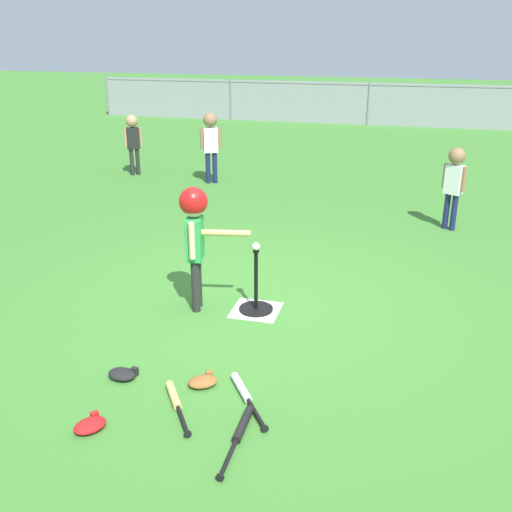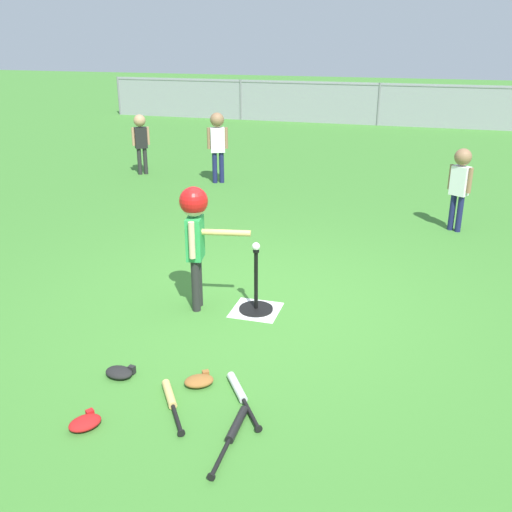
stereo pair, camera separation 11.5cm
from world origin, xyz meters
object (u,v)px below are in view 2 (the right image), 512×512
(fielder_deep_right, at_px, (460,179))
(fielder_deep_center, at_px, (141,136))
(glove_by_plate, at_px, (199,381))
(spare_bat_wood, at_px, (171,399))
(spare_bat_silver, at_px, (240,392))
(glove_tossed_aside, at_px, (85,422))
(baseball_on_tee, at_px, (256,246))
(fielder_deep_left, at_px, (217,138))
(glove_near_bats, at_px, (120,372))
(batter_child, at_px, (195,224))
(spare_bat_black, at_px, (234,431))
(batting_tee, at_px, (256,301))

(fielder_deep_right, bearing_deg, fielder_deep_center, 161.71)
(glove_by_plate, bearing_deg, spare_bat_wood, -112.62)
(spare_bat_silver, bearing_deg, glove_tossed_aside, -144.70)
(baseball_on_tee, xyz_separation_m, fielder_deep_left, (-2.02, 4.57, 0.13))
(fielder_deep_left, xyz_separation_m, glove_by_plate, (1.96, -5.87, -0.73))
(fielder_deep_right, bearing_deg, glove_by_plate, -113.94)
(spare_bat_silver, distance_m, glove_near_bats, 0.96)
(batter_child, xyz_separation_m, fielder_deep_left, (-1.48, 4.67, -0.07))
(fielder_deep_center, xyz_separation_m, spare_bat_black, (3.94, -6.56, -0.66))
(glove_by_plate, bearing_deg, glove_near_bats, -174.03)
(batting_tee, relative_size, glove_near_bats, 2.52)
(batter_child, height_order, spare_bat_silver, batter_child)
(baseball_on_tee, distance_m, spare_bat_black, 1.92)
(baseball_on_tee, distance_m, glove_by_plate, 1.44)
(fielder_deep_right, bearing_deg, batting_tee, -121.75)
(fielder_deep_right, xyz_separation_m, glove_near_bats, (-2.53, -4.36, -0.66))
(batting_tee, height_order, fielder_deep_right, fielder_deep_right)
(glove_near_bats, xyz_separation_m, glove_tossed_aside, (0.08, -0.61, 0.00))
(spare_bat_black, distance_m, glove_tossed_aside, 0.99)
(batter_child, height_order, spare_bat_black, batter_child)
(fielder_deep_right, bearing_deg, glove_near_bats, -120.14)
(fielder_deep_right, distance_m, spare_bat_black, 5.04)
(fielder_deep_center, distance_m, spare_bat_silver, 7.27)
(glove_near_bats, bearing_deg, glove_by_plate, 5.97)
(glove_by_plate, bearing_deg, baseball_on_tee, 87.50)
(fielder_deep_right, xyz_separation_m, spare_bat_black, (-1.48, -4.77, -0.67))
(fielder_deep_center, bearing_deg, glove_near_bats, -64.86)
(spare_bat_wood, distance_m, glove_near_bats, 0.55)
(baseball_on_tee, height_order, spare_bat_black, baseball_on_tee)
(batting_tee, bearing_deg, spare_bat_wood, -96.10)
(batter_child, relative_size, spare_bat_black, 1.73)
(fielder_deep_right, bearing_deg, batter_child, -127.74)
(baseball_on_tee, bearing_deg, batter_child, -169.58)
(fielder_deep_right, height_order, spare_bat_wood, fielder_deep_right)
(spare_bat_silver, bearing_deg, glove_by_plate, 171.07)
(fielder_deep_right, xyz_separation_m, fielder_deep_center, (-5.42, 1.79, -0.01))
(fielder_deep_right, height_order, fielder_deep_center, fielder_deep_right)
(fielder_deep_center, bearing_deg, baseball_on_tee, -53.26)
(spare_bat_silver, bearing_deg, batting_tee, 101.48)
(batting_tee, relative_size, baseball_on_tee, 8.19)
(glove_near_bats, bearing_deg, batting_tee, 63.56)
(batting_tee, height_order, baseball_on_tee, baseball_on_tee)
(fielder_deep_right, relative_size, glove_by_plate, 4.00)
(fielder_deep_right, bearing_deg, fielder_deep_left, 157.82)
(glove_by_plate, height_order, glove_tossed_aside, same)
(spare_bat_silver, distance_m, spare_bat_black, 0.43)
(fielder_deep_center, bearing_deg, glove_by_plate, -60.02)
(batting_tee, height_order, glove_by_plate, batting_tee)
(fielder_deep_left, distance_m, spare_bat_silver, 6.40)
(fielder_deep_left, bearing_deg, batting_tee, -66.15)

